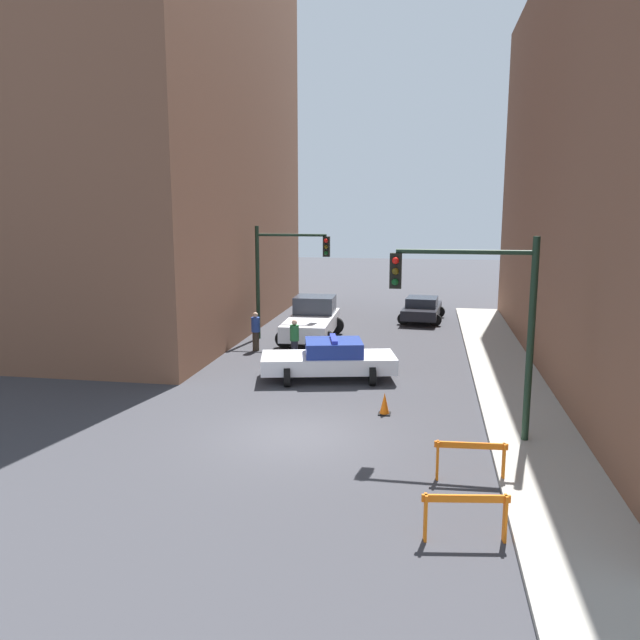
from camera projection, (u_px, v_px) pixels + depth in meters
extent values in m
plane|color=#38383D|center=(297.00, 435.00, 16.68)|extent=(120.00, 120.00, 0.00)
cube|color=#9E998E|center=(539.00, 448.00, 15.62)|extent=(2.40, 44.00, 0.12)
cube|color=brown|center=(116.00, 120.00, 30.47)|extent=(14.00, 20.00, 20.52)
cylinder|color=black|center=(531.00, 341.00, 15.60)|extent=(0.18, 0.18, 5.20)
cylinder|color=black|center=(465.00, 252.00, 15.50)|extent=(3.40, 0.12, 0.12)
cube|color=black|center=(396.00, 271.00, 15.87)|extent=(0.30, 0.22, 0.90)
sphere|color=red|center=(396.00, 261.00, 15.69)|extent=(0.18, 0.18, 0.18)
sphere|color=#4C3D0C|center=(395.00, 271.00, 15.73)|extent=(0.18, 0.18, 0.18)
sphere|color=#0C4219|center=(395.00, 282.00, 15.78)|extent=(0.18, 0.18, 0.18)
cylinder|color=black|center=(258.00, 283.00, 28.63)|extent=(0.18, 0.18, 5.20)
cylinder|color=black|center=(291.00, 235.00, 27.97)|extent=(3.20, 0.12, 0.12)
cube|color=black|center=(326.00, 247.00, 27.78)|extent=(0.30, 0.22, 0.90)
sphere|color=red|center=(326.00, 241.00, 27.59)|extent=(0.18, 0.18, 0.18)
sphere|color=#4C3D0C|center=(326.00, 247.00, 27.64)|extent=(0.18, 0.18, 0.18)
sphere|color=#0C4219|center=(326.00, 253.00, 27.69)|extent=(0.18, 0.18, 0.18)
cube|color=white|center=(328.00, 362.00, 22.06)|extent=(4.99, 2.82, 0.55)
cube|color=navy|center=(334.00, 348.00, 21.97)|extent=(2.28, 2.02, 0.52)
cylinder|color=black|center=(287.00, 377.00, 21.21)|extent=(0.36, 0.69, 0.66)
cylinder|color=black|center=(287.00, 365.00, 22.88)|extent=(0.36, 0.69, 0.66)
cylinder|color=black|center=(372.00, 376.00, 21.34)|extent=(0.36, 0.69, 0.66)
cylinder|color=black|center=(366.00, 364.00, 23.01)|extent=(0.36, 0.69, 0.66)
cube|color=#2633BF|center=(334.00, 339.00, 21.92)|extent=(0.50, 1.39, 0.12)
cube|color=silver|center=(311.00, 324.00, 28.52)|extent=(2.16, 5.46, 0.70)
cube|color=#2D333D|center=(315.00, 305.00, 29.44)|extent=(1.89, 1.78, 0.80)
cylinder|color=black|center=(298.00, 325.00, 30.34)|extent=(0.81, 0.28, 0.80)
cylinder|color=black|center=(336.00, 326.00, 30.08)|extent=(0.81, 0.28, 0.80)
cylinder|color=black|center=(284.00, 339.00, 27.08)|extent=(0.81, 0.28, 0.80)
cylinder|color=black|center=(326.00, 340.00, 26.82)|extent=(0.81, 0.28, 0.80)
cube|color=black|center=(422.00, 310.00, 33.52)|extent=(2.15, 4.44, 0.52)
cube|color=#232833|center=(422.00, 302.00, 33.26)|extent=(1.73, 1.93, 0.48)
cylinder|color=black|center=(409.00, 311.00, 35.04)|extent=(0.64, 0.27, 0.62)
cylinder|color=black|center=(439.00, 312.00, 34.62)|extent=(0.64, 0.27, 0.62)
cylinder|color=black|center=(403.00, 319.00, 32.50)|extent=(0.64, 0.27, 0.62)
cylinder|color=black|center=(436.00, 320.00, 32.09)|extent=(0.64, 0.27, 0.62)
cylinder|color=black|center=(295.00, 351.00, 24.77)|extent=(0.33, 0.33, 0.82)
cylinder|color=#236633|center=(294.00, 333.00, 24.64)|extent=(0.42, 0.42, 0.62)
sphere|color=tan|center=(294.00, 322.00, 24.57)|extent=(0.26, 0.26, 0.22)
cylinder|color=#382D23|center=(256.00, 341.00, 26.52)|extent=(0.38, 0.38, 0.82)
cylinder|color=navy|center=(256.00, 325.00, 26.39)|extent=(0.49, 0.49, 0.62)
sphere|color=tan|center=(255.00, 315.00, 26.32)|extent=(0.30, 0.30, 0.22)
cube|color=orange|center=(466.00, 499.00, 11.24)|extent=(1.59, 0.29, 0.14)
cube|color=orange|center=(425.00, 518.00, 11.32)|extent=(0.07, 0.17, 0.90)
cube|color=orange|center=(505.00, 519.00, 11.29)|extent=(0.07, 0.17, 0.90)
cube|color=orange|center=(471.00, 445.00, 13.75)|extent=(1.60, 0.15, 0.14)
cube|color=orange|center=(437.00, 460.00, 13.90)|extent=(0.06, 0.16, 0.90)
cube|color=orange|center=(504.00, 463.00, 13.74)|extent=(0.06, 0.16, 0.90)
cube|color=black|center=(384.00, 414.00, 18.37)|extent=(0.36, 0.36, 0.04)
cone|color=#F2600C|center=(385.00, 403.00, 18.31)|extent=(0.28, 0.28, 0.62)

